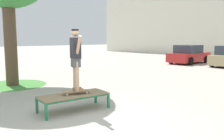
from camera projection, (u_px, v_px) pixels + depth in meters
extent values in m
plane|color=#B2AA9E|center=(85.00, 119.00, 5.92)|extent=(120.00, 120.00, 0.00)
cube|color=#237A4C|center=(96.00, 97.00, 7.44)|extent=(0.07, 0.07, 0.38)
cube|color=#237A4C|center=(108.00, 102.00, 6.87)|extent=(0.07, 0.07, 0.38)
cube|color=#237A4C|center=(37.00, 106.00, 6.38)|extent=(0.07, 0.07, 0.38)
cube|color=#237A4C|center=(46.00, 113.00, 5.81)|extent=(0.07, 0.07, 0.38)
cylinder|color=#237A4C|center=(68.00, 94.00, 6.88)|extent=(0.37, 1.88, 0.05)
cylinder|color=#237A4C|center=(80.00, 99.00, 6.31)|extent=(0.37, 1.88, 0.05)
cylinder|color=#237A4C|center=(102.00, 92.00, 7.13)|extent=(0.76, 0.18, 0.05)
cylinder|color=#237A4C|center=(41.00, 101.00, 6.07)|extent=(0.76, 0.18, 0.05)
cube|color=#847051|center=(74.00, 95.00, 6.59)|extent=(1.07, 2.00, 0.03)
cube|color=#9E754C|center=(76.00, 91.00, 6.63)|extent=(0.47, 0.82, 0.02)
cylinder|color=silver|center=(85.00, 92.00, 6.82)|extent=(0.05, 0.06, 0.06)
cylinder|color=silver|center=(87.00, 93.00, 6.68)|extent=(0.05, 0.06, 0.06)
cylinder|color=silver|center=(66.00, 93.00, 6.58)|extent=(0.05, 0.06, 0.06)
cylinder|color=silver|center=(67.00, 95.00, 6.45)|extent=(0.05, 0.06, 0.06)
cylinder|color=tan|center=(75.00, 76.00, 6.66)|extent=(0.11, 0.11, 0.82)
cube|color=#99704C|center=(77.00, 89.00, 6.73)|extent=(0.18, 0.26, 0.07)
cylinder|color=tan|center=(77.00, 77.00, 6.48)|extent=(0.11, 0.11, 0.82)
cube|color=#99704C|center=(79.00, 90.00, 6.55)|extent=(0.18, 0.26, 0.07)
cube|color=#4C4C51|center=(76.00, 63.00, 6.52)|extent=(0.35, 0.29, 0.24)
cube|color=#232328|center=(75.00, 48.00, 6.47)|extent=(0.41, 0.33, 0.56)
cylinder|color=tan|center=(72.00, 45.00, 6.73)|extent=(0.40, 0.22, 0.52)
cylinder|color=tan|center=(79.00, 45.00, 6.19)|extent=(0.40, 0.22, 0.52)
sphere|color=tan|center=(75.00, 33.00, 6.42)|extent=(0.20, 0.20, 0.20)
cylinder|color=black|center=(75.00, 30.00, 6.41)|extent=(0.19, 0.19, 0.05)
cylinder|color=brown|center=(11.00, 43.00, 10.10)|extent=(0.51, 0.51, 3.65)
cylinder|color=#47893D|center=(13.00, 85.00, 10.33)|extent=(2.80, 2.80, 0.01)
cube|color=red|center=(189.00, 57.00, 19.67)|extent=(1.83, 4.25, 0.70)
cube|color=#2D3847|center=(188.00, 49.00, 19.49)|extent=(1.62, 2.15, 0.64)
cylinder|color=black|center=(187.00, 58.00, 21.20)|extent=(0.24, 0.61, 0.60)
cylinder|color=black|center=(206.00, 59.00, 19.98)|extent=(0.24, 0.61, 0.60)
cylinder|color=black|center=(171.00, 60.00, 19.42)|extent=(0.24, 0.61, 0.60)
cylinder|color=black|center=(190.00, 61.00, 18.20)|extent=(0.24, 0.61, 0.60)
cylinder|color=black|center=(212.00, 63.00, 17.21)|extent=(0.25, 0.61, 0.60)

